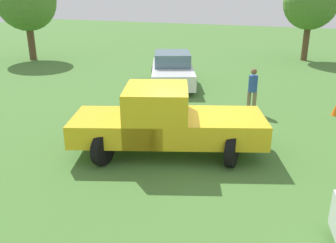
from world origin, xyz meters
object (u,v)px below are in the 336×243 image
object	(u,v)px
person_bystander	(253,88)
tree_back_left	(311,3)
pickup_truck	(163,119)
tree_far_center	(26,1)
sedan_near	(172,70)

from	to	relation	value
person_bystander	tree_back_left	bearing A→B (deg)	-5.67
tree_back_left	pickup_truck	bearing A→B (deg)	170.78
pickup_truck	tree_back_left	size ratio (longest dim) A/B	1.03
tree_back_left	tree_far_center	world-z (taller)	tree_far_center
pickup_truck	sedan_near	distance (m)	7.78
tree_back_left	person_bystander	bearing A→B (deg)	174.64
pickup_truck	person_bystander	bearing A→B (deg)	49.62
pickup_truck	sedan_near	size ratio (longest dim) A/B	1.07
sedan_near	tree_back_left	bearing A→B (deg)	125.79
person_bystander	tree_back_left	xyz separation A→B (m)	(12.03, -1.13, 2.65)
pickup_truck	tree_back_left	distance (m)	16.93
pickup_truck	tree_far_center	xyz separation A→B (m)	(9.95, 13.67, 2.67)
sedan_near	tree_far_center	xyz separation A→B (m)	(2.66, 10.95, 2.93)
sedan_near	person_bystander	distance (m)	5.11
pickup_truck	tree_back_left	bearing A→B (deg)	59.49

